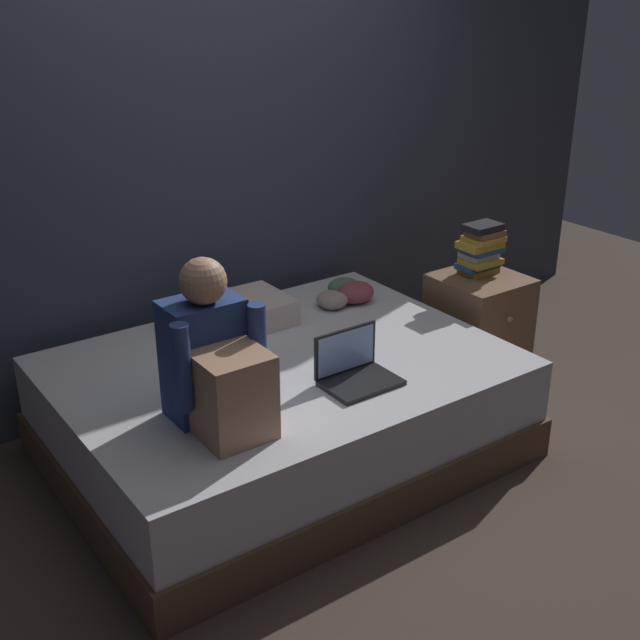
% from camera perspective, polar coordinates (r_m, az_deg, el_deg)
% --- Properties ---
extents(ground_plane, '(8.00, 8.00, 0.00)m').
position_cam_1_polar(ground_plane, '(3.79, 2.48, -10.30)').
color(ground_plane, '#47382D').
extents(wall_back, '(5.60, 0.10, 2.70)m').
position_cam_1_polar(wall_back, '(4.23, -7.47, 12.95)').
color(wall_back, '#383D4C').
rests_on(wall_back, ground_plane).
extents(bed, '(2.00, 1.50, 0.49)m').
position_cam_1_polar(bed, '(3.78, -2.68, -6.19)').
color(bed, brown).
rests_on(bed, ground_plane).
extents(nightstand, '(0.44, 0.46, 0.60)m').
position_cam_1_polar(nightstand, '(4.53, 11.00, -0.55)').
color(nightstand, brown).
rests_on(nightstand, ground_plane).
extents(person_sitting, '(0.39, 0.44, 0.66)m').
position_cam_1_polar(person_sitting, '(3.09, -7.39, -3.05)').
color(person_sitting, navy).
rests_on(person_sitting, bed).
extents(laptop, '(0.32, 0.23, 0.22)m').
position_cam_1_polar(laptop, '(3.46, 2.45, -3.50)').
color(laptop, black).
rests_on(laptop, bed).
extents(pillow, '(0.56, 0.36, 0.13)m').
position_cam_1_polar(pillow, '(3.99, -6.15, 0.38)').
color(pillow, beige).
rests_on(pillow, bed).
extents(book_stack, '(0.24, 0.17, 0.28)m').
position_cam_1_polar(book_stack, '(4.43, 11.26, 4.92)').
color(book_stack, gold).
rests_on(book_stack, nightstand).
extents(clothes_pile, '(0.32, 0.28, 0.11)m').
position_cam_1_polar(clothes_pile, '(4.28, 1.72, 1.89)').
color(clothes_pile, '#8E3D47').
rests_on(clothes_pile, bed).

